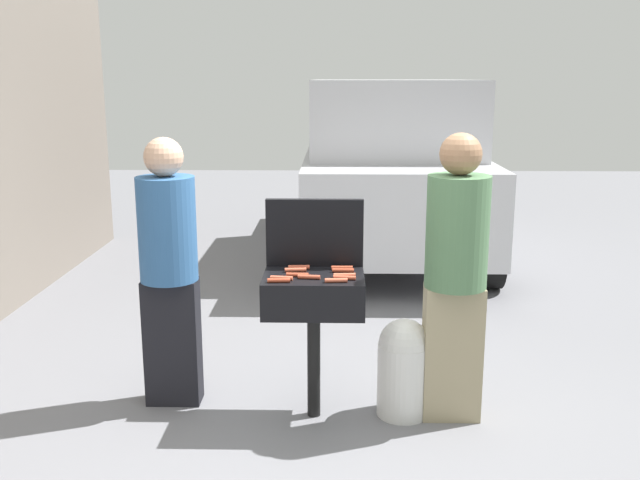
{
  "coord_description": "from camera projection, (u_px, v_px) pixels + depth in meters",
  "views": [
    {
      "loc": [
        -0.05,
        -3.91,
        2.04
      ],
      "look_at": [
        -0.14,
        0.63,
        1.0
      ],
      "focal_mm": 39.79,
      "sensor_mm": 36.0,
      "label": 1
    }
  ],
  "objects": [
    {
      "name": "hot_dog_7",
      "position": [
        309.0,
        277.0,
        4.12
      ],
      "size": [
        0.13,
        0.04,
        0.03
      ],
      "primitive_type": "cylinder",
      "rotation": [
        0.0,
        1.57,
        -0.11
      ],
      "color": "#B74C33",
      "rests_on": "bbq_grill"
    },
    {
      "name": "hot_dog_8",
      "position": [
        336.0,
        280.0,
        4.05
      ],
      "size": [
        0.13,
        0.04,
        0.03
      ],
      "primitive_type": "cylinder",
      "rotation": [
        0.0,
        1.57,
        0.09
      ],
      "color": "#C6593D",
      "rests_on": "bbq_grill"
    },
    {
      "name": "parked_minivan",
      "position": [
        389.0,
        167.0,
        8.3
      ],
      "size": [
        2.03,
        4.4,
        2.02
      ],
      "rotation": [
        0.0,
        0.0,
        3.14
      ],
      "color": "#B7B7BC",
      "rests_on": "ground"
    },
    {
      "name": "person_right",
      "position": [
        456.0,
        269.0,
        4.17
      ],
      "size": [
        0.37,
        0.37,
        1.74
      ],
      "rotation": [
        0.0,
        0.0,
        3.16
      ],
      "color": "gray",
      "rests_on": "ground"
    },
    {
      "name": "hot_dog_10",
      "position": [
        343.0,
        268.0,
        4.31
      ],
      "size": [
        0.13,
        0.03,
        0.03
      ],
      "primitive_type": "cylinder",
      "rotation": [
        0.0,
        1.57,
        0.0
      ],
      "color": "#AD4228",
      "rests_on": "bbq_grill"
    },
    {
      "name": "propane_tank",
      "position": [
        403.0,
        366.0,
        4.34
      ],
      "size": [
        0.32,
        0.32,
        0.62
      ],
      "color": "silver",
      "rests_on": "ground"
    },
    {
      "name": "hot_dog_1",
      "position": [
        343.0,
        270.0,
        4.26
      ],
      "size": [
        0.13,
        0.03,
        0.03
      ],
      "primitive_type": "cylinder",
      "rotation": [
        0.0,
        1.57,
        -0.04
      ],
      "color": "#AD4228",
      "rests_on": "bbq_grill"
    },
    {
      "name": "hot_dog_0",
      "position": [
        297.0,
        275.0,
        4.16
      ],
      "size": [
        0.13,
        0.03,
        0.03
      ],
      "primitive_type": "cylinder",
      "rotation": [
        0.0,
        1.57,
        -0.04
      ],
      "color": "#AD4228",
      "rests_on": "bbq_grill"
    },
    {
      "name": "hot_dog_6",
      "position": [
        299.0,
        267.0,
        4.33
      ],
      "size": [
        0.13,
        0.04,
        0.03
      ],
      "primitive_type": "cylinder",
      "rotation": [
        0.0,
        1.57,
        0.07
      ],
      "color": "#B74C33",
      "rests_on": "bbq_grill"
    },
    {
      "name": "ground_plane",
      "position": [
        341.0,
        425.0,
        4.27
      ],
      "size": [
        24.0,
        24.0,
        0.0
      ],
      "primitive_type": "plane",
      "color": "slate"
    },
    {
      "name": "bbq_grill",
      "position": [
        314.0,
        298.0,
        4.23
      ],
      "size": [
        0.6,
        0.44,
        0.9
      ],
      "color": "black",
      "rests_on": "ground"
    },
    {
      "name": "hot_dog_5",
      "position": [
        345.0,
        275.0,
        4.15
      ],
      "size": [
        0.13,
        0.04,
        0.03
      ],
      "primitive_type": "cylinder",
      "rotation": [
        0.0,
        1.57,
        0.09
      ],
      "color": "#C6593D",
      "rests_on": "bbq_grill"
    },
    {
      "name": "hot_dog_2",
      "position": [
        345.0,
        278.0,
        4.1
      ],
      "size": [
        0.13,
        0.04,
        0.03
      ],
      "primitive_type": "cylinder",
      "rotation": [
        0.0,
        1.57,
        -0.09
      ],
      "color": "#B74C33",
      "rests_on": "bbq_grill"
    },
    {
      "name": "grill_lid_open",
      "position": [
        315.0,
        233.0,
        4.37
      ],
      "size": [
        0.6,
        0.05,
        0.42
      ],
      "primitive_type": "cube",
      "color": "black",
      "rests_on": "bbq_grill"
    },
    {
      "name": "hot_dog_9",
      "position": [
        282.0,
        278.0,
        4.1
      ],
      "size": [
        0.13,
        0.04,
        0.03
      ],
      "primitive_type": "cylinder",
      "rotation": [
        0.0,
        1.57,
        -0.11
      ],
      "color": "#C6593D",
      "rests_on": "bbq_grill"
    },
    {
      "name": "hot_dog_3",
      "position": [
        296.0,
        270.0,
        4.27
      ],
      "size": [
        0.13,
        0.04,
        0.03
      ],
      "primitive_type": "cylinder",
      "rotation": [
        0.0,
        1.57,
        0.09
      ],
      "color": "#C6593D",
      "rests_on": "bbq_grill"
    },
    {
      "name": "person_left",
      "position": [
        169.0,
        263.0,
        4.38
      ],
      "size": [
        0.36,
        0.36,
        1.7
      ],
      "rotation": [
        0.0,
        0.0,
        0.19
      ],
      "color": "black",
      "rests_on": "ground"
    },
    {
      "name": "hot_dog_4",
      "position": [
        279.0,
        280.0,
        4.05
      ],
      "size": [
        0.13,
        0.03,
        0.03
      ],
      "primitive_type": "cylinder",
      "rotation": [
        0.0,
        1.57,
        0.05
      ],
      "color": "#AD4228",
      "rests_on": "bbq_grill"
    }
  ]
}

